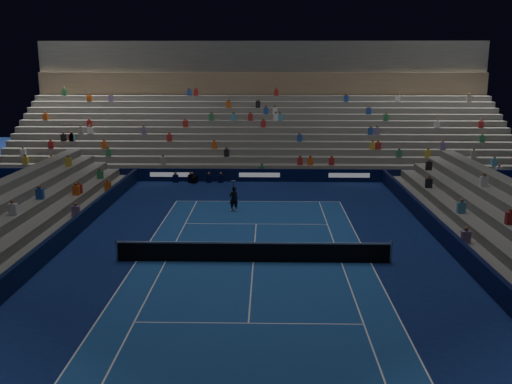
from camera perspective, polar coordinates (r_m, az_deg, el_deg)
The scene contains 9 objects.
ground at distance 26.70m, azimuth -0.28°, elevation -7.07°, with size 90.00×90.00×0.00m, color #0D1C52.
court_surface at distance 26.70m, azimuth -0.28°, elevation -7.06°, with size 10.97×23.77×0.01m, color navy.
sponsor_barrier_far at distance 44.43m, azimuth 0.35°, elevation 1.70°, with size 44.00×0.25×1.00m, color black.
sponsor_barrier_east at distance 28.02m, azimuth 20.08°, elevation -5.83°, with size 0.25×37.00×1.00m, color #080D33.
sponsor_barrier_west at distance 28.48m, azimuth -20.29°, elevation -5.54°, with size 0.25×37.00×1.00m, color black.
grandstand_main at distance 53.30m, azimuth 0.51°, elevation 6.70°, with size 44.00×15.20×11.20m.
tennis_net at distance 26.53m, azimuth -0.28°, elevation -6.04°, with size 12.90×0.10×1.10m.
tennis_player at distance 35.50m, azimuth -2.26°, elevation -0.70°, with size 0.57×0.37×1.57m, color black.
broadcast_camera at distance 44.16m, azimuth -6.24°, elevation 1.28°, with size 0.57×0.94×0.56m.
Camera 1 is at (0.67, -25.09, 9.10)m, focal length 39.76 mm.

